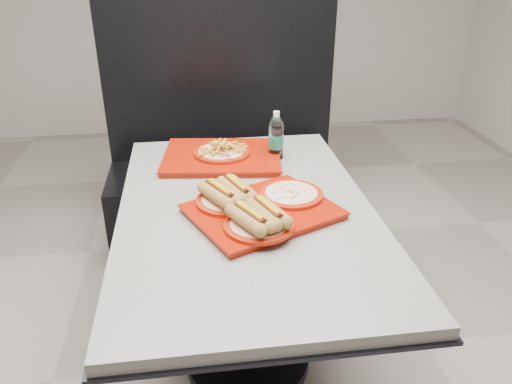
{
  "coord_description": "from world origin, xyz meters",
  "views": [
    {
      "loc": [
        -0.18,
        -1.57,
        1.6
      ],
      "look_at": [
        0.03,
        -0.05,
        0.83
      ],
      "focal_mm": 35.0,
      "sensor_mm": 36.0,
      "label": 1
    }
  ],
  "objects": [
    {
      "name": "tray_near",
      "position": [
        0.03,
        -0.08,
        0.79
      ],
      "size": [
        0.58,
        0.53,
        0.1
      ],
      "rotation": [
        0.0,
        0.0,
        0.42
      ],
      "color": "#8F1403",
      "rests_on": "diner_table"
    },
    {
      "name": "booth_bench",
      "position": [
        0.0,
        1.09,
        0.4
      ],
      "size": [
        1.3,
        0.57,
        1.35
      ],
      "color": "black",
      "rests_on": "ground"
    },
    {
      "name": "ground",
      "position": [
        0.0,
        0.0,
        0.0
      ],
      "size": [
        6.0,
        6.0,
        0.0
      ],
      "primitive_type": "plane",
      "color": "#9A948A",
      "rests_on": "ground"
    },
    {
      "name": "diner_table",
      "position": [
        0.0,
        0.0,
        0.58
      ],
      "size": [
        0.92,
        1.42,
        0.75
      ],
      "color": "black",
      "rests_on": "ground"
    },
    {
      "name": "water_bottle",
      "position": [
        0.18,
        0.43,
        0.84
      ],
      "size": [
        0.07,
        0.07,
        0.21
      ],
      "rotation": [
        0.0,
        0.0,
        -0.01
      ],
      "color": "silver",
      "rests_on": "diner_table"
    },
    {
      "name": "tray_far",
      "position": [
        -0.05,
        0.44,
        0.78
      ],
      "size": [
        0.54,
        0.45,
        0.1
      ],
      "rotation": [
        0.0,
        0.0,
        -0.12
      ],
      "color": "#8F1403",
      "rests_on": "diner_table"
    }
  ]
}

